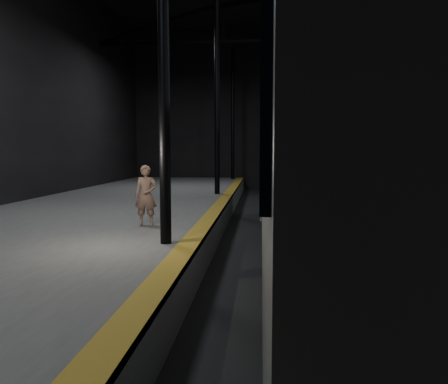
# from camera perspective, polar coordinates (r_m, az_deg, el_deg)

# --- Properties ---
(ground) EXTENTS (44.00, 44.00, 0.00)m
(ground) POSITION_cam_1_polar(r_m,az_deg,el_deg) (14.41, 11.14, -7.43)
(ground) COLOR black
(ground) RESTS_ON ground
(platform_left) EXTENTS (9.00, 43.80, 1.00)m
(platform_left) POSITION_cam_1_polar(r_m,az_deg,el_deg) (15.40, -17.89, -4.87)
(platform_left) COLOR #494947
(platform_left) RESTS_ON ground
(tactile_strip) EXTENTS (0.50, 43.80, 0.01)m
(tactile_strip) POSITION_cam_1_polar(r_m,az_deg,el_deg) (14.23, -1.93, -3.37)
(tactile_strip) COLOR #976B1B
(tactile_strip) RESTS_ON platform_left
(track) EXTENTS (2.40, 43.00, 0.24)m
(track) POSITION_cam_1_polar(r_m,az_deg,el_deg) (14.39, 11.14, -7.17)
(track) COLOR #3F3328
(track) RESTS_ON ground
(train) EXTENTS (3.19, 21.34, 5.70)m
(train) POSITION_cam_1_polar(r_m,az_deg,el_deg) (11.75, 12.64, 5.32)
(train) COLOR #969A9E
(train) RESTS_ON ground
(woman) EXTENTS (0.67, 0.46, 1.77)m
(woman) POSITION_cam_1_polar(r_m,az_deg,el_deg) (12.85, -10.15, -0.45)
(woman) COLOR #956F5B
(woman) RESTS_ON platform_left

